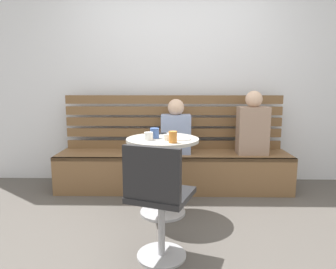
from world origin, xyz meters
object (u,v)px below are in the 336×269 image
(booth_bench, at_px, (173,171))
(white_chair, at_px, (157,199))
(person_adult, at_px, (252,126))
(phone_on_table, at_px, (160,133))
(plate_small, at_px, (181,139))
(cup_espresso_small, at_px, (167,137))
(cafe_table, at_px, (162,161))
(cup_mug_blue, at_px, (154,133))
(person_child_left, at_px, (176,130))
(cup_ceramic_white, at_px, (148,136))
(cup_tumbler_orange, at_px, (172,137))

(booth_bench, height_order, white_chair, white_chair)
(person_adult, bearing_deg, phone_on_table, -158.44)
(plate_small, distance_m, phone_on_table, 0.38)
(white_chair, distance_m, cup_espresso_small, 0.77)
(cafe_table, bearing_deg, booth_bench, 81.71)
(white_chair, xyz_separation_m, cup_mug_blue, (-0.07, 0.82, 0.32))
(person_child_left, bearing_deg, cup_ceramic_white, -108.11)
(cup_espresso_small, height_order, phone_on_table, cup_espresso_small)
(white_chair, relative_size, person_child_left, 1.35)
(cup_espresso_small, xyz_separation_m, cup_mug_blue, (-0.12, 0.12, 0.02))
(cup_tumbler_orange, bearing_deg, person_adult, 44.01)
(cup_ceramic_white, xyz_separation_m, plate_small, (0.30, 0.02, -0.03))
(person_adult, relative_size, person_child_left, 1.15)
(booth_bench, xyz_separation_m, cup_espresso_small, (-0.06, -0.80, 0.55))
(person_adult, distance_m, person_child_left, 0.88)
(cafe_table, height_order, cup_espresso_small, cup_espresso_small)
(cup_mug_blue, bearing_deg, cup_espresso_small, -44.59)
(booth_bench, relative_size, phone_on_table, 19.29)
(white_chair, xyz_separation_m, cup_espresso_small, (0.05, 0.70, 0.30))
(white_chair, height_order, person_adult, person_adult)
(cafe_table, bearing_deg, person_adult, 33.52)
(cup_mug_blue, xyz_separation_m, phone_on_table, (0.04, 0.25, -0.04))
(white_chair, distance_m, cup_ceramic_white, 0.80)
(phone_on_table, bearing_deg, booth_bench, -31.00)
(phone_on_table, bearing_deg, cup_espresso_small, 178.88)
(cafe_table, xyz_separation_m, person_adult, (1.01, 0.67, 0.25))
(cup_tumbler_orange, bearing_deg, cup_mug_blue, 127.81)
(cup_mug_blue, bearing_deg, cup_ceramic_white, -119.16)
(person_adult, height_order, plate_small, person_adult)
(cup_tumbler_orange, height_order, plate_small, cup_tumbler_orange)
(phone_on_table, bearing_deg, white_chair, 168.20)
(cup_ceramic_white, relative_size, plate_small, 0.47)
(cup_ceramic_white, relative_size, cup_espresso_small, 1.43)
(cup_tumbler_orange, height_order, cup_mug_blue, cup_tumbler_orange)
(cup_espresso_small, xyz_separation_m, cup_tumbler_orange, (0.05, -0.10, 0.02))
(cafe_table, distance_m, person_child_left, 0.73)
(cafe_table, bearing_deg, plate_small, -18.72)
(cup_espresso_small, bearing_deg, plate_small, 19.78)
(person_adult, xyz_separation_m, person_child_left, (-0.88, 0.03, -0.05))
(white_chair, bearing_deg, booth_bench, 85.99)
(person_child_left, relative_size, cup_ceramic_white, 7.89)
(person_adult, distance_m, phone_on_table, 1.12)
(cafe_table, relative_size, plate_small, 4.35)
(booth_bench, relative_size, plate_small, 15.88)
(white_chair, distance_m, cup_mug_blue, 0.88)
(cup_tumbler_orange, distance_m, phone_on_table, 0.49)
(cup_ceramic_white, height_order, plate_small, cup_ceramic_white)
(cafe_table, distance_m, white_chair, 0.81)
(cup_tumbler_orange, bearing_deg, plate_small, 62.35)
(cup_ceramic_white, bearing_deg, phone_on_table, 75.40)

